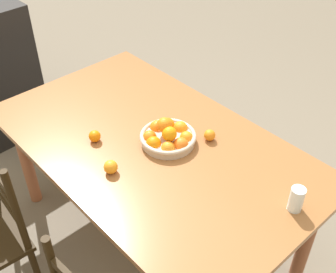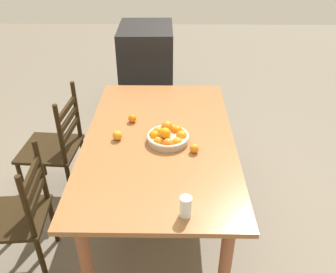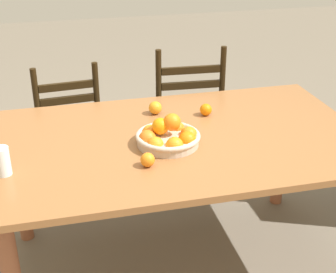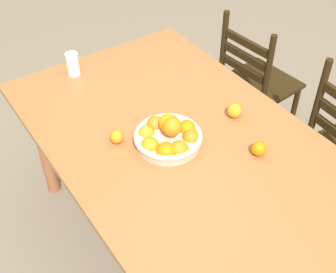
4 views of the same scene
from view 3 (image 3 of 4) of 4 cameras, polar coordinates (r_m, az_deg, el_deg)
name	(u,v)px [view 3 (image 3 of 4)]	position (r m, az deg, el deg)	size (l,w,h in m)	color
ground_plane	(175,261)	(2.75, 0.83, -14.34)	(12.00, 12.00, 0.00)	#706656
dining_table	(176,155)	(2.37, 0.93, -2.14)	(1.81, 1.07, 0.75)	#935D33
chair_near_window	(185,115)	(3.29, 2.00, 2.49)	(0.49, 0.49, 0.97)	black
chair_by_cabinet	(68,130)	(3.21, -11.56, 0.79)	(0.44, 0.44, 0.91)	black
fruit_bowl	(168,136)	(2.24, 0.03, 0.01)	(0.30, 0.30, 0.15)	beige
orange_loose_0	(155,108)	(2.57, -1.50, 3.37)	(0.07, 0.07, 0.07)	orange
orange_loose_1	(206,110)	(2.56, 4.43, 3.14)	(0.06, 0.06, 0.06)	orange
orange_loose_2	(148,160)	(2.07, -2.40, -2.73)	(0.06, 0.06, 0.06)	orange
drinking_glass	(2,161)	(2.10, -18.74, -2.75)	(0.07, 0.07, 0.12)	silver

